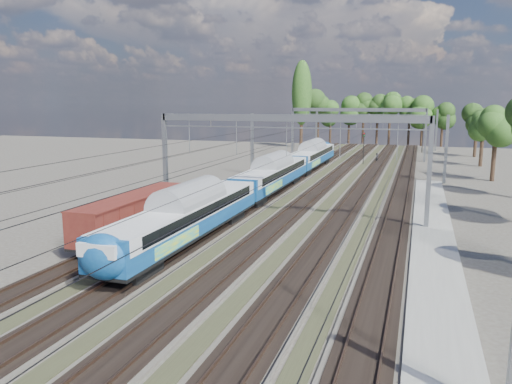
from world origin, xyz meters
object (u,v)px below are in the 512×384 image
(emu_train, at_px, (272,171))
(signal_far, at_px, (423,132))
(signal_near, at_px, (364,144))
(freight_boxcar, at_px, (134,214))
(worker, at_px, (377,158))

(emu_train, xyz_separation_m, signal_far, (15.64, 53.57, 1.55))
(signal_near, bearing_deg, freight_boxcar, -121.02)
(signal_far, bearing_deg, emu_train, -94.43)
(worker, bearing_deg, freight_boxcar, 177.76)
(emu_train, bearing_deg, signal_far, 73.73)
(worker, bearing_deg, emu_train, 177.10)
(signal_near, xyz_separation_m, signal_far, (9.09, 23.16, 0.88))
(signal_near, distance_m, signal_far, 24.89)
(worker, bearing_deg, signal_far, -8.86)
(worker, height_order, signal_near, signal_near)
(emu_train, xyz_separation_m, signal_near, (6.55, 30.41, 0.67))
(signal_far, bearing_deg, signal_near, -99.58)
(emu_train, height_order, signal_near, signal_near)
(worker, distance_m, signal_near, 4.66)
(signal_near, relative_size, signal_far, 0.79)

